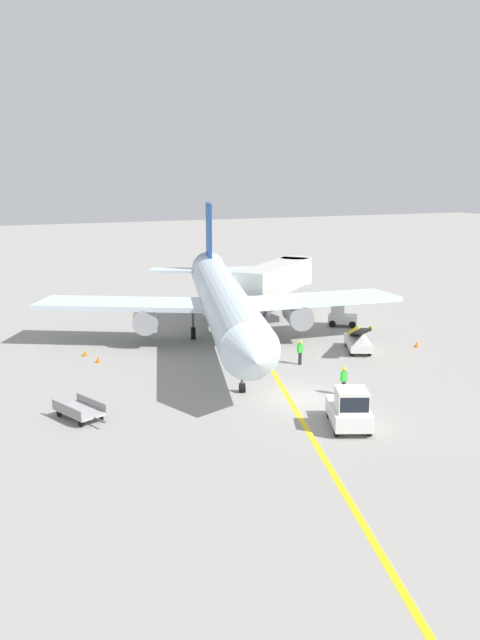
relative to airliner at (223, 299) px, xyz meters
name	(u,v)px	position (x,y,z in m)	size (l,w,h in m)	color
ground_plane	(299,398)	(-1.17, -13.88, -3.42)	(300.00, 300.00, 0.00)	gray
taxi_line_yellow	(274,373)	(-0.17, -8.88, -3.41)	(0.30, 80.00, 0.01)	yellow
airliner	(223,299)	(0.00, 0.00, 0.00)	(27.69, 34.49, 10.10)	silver
jet_bridge	(280,277)	(8.86, 7.43, 0.12)	(11.24, 10.31, 4.85)	beige
pushback_tug	(350,409)	(-1.12, -18.90, -2.42)	(3.20, 4.06, 2.20)	silver
baggage_tug_near_wing	(341,316)	(11.42, 1.06, -2.49)	(2.71, 2.44, 2.10)	silver
belt_loader_forward_hold	(358,341)	(7.97, -6.51, -2.64)	(3.34, 5.04, 2.59)	silver
baggage_cart_loaded	(80,410)	(-13.34, -11.88, -2.95)	(2.46, 3.79, 0.94)	#A5A5A8
ground_crew_marshaller	(300,351)	(2.40, -7.73, -2.51)	(0.36, 0.24, 1.70)	#26262D
ground_crew_wing_walker	(344,380)	(1.52, -14.40, -2.51)	(0.36, 0.24, 1.70)	#26262D
safety_cone_nose_left	(98,359)	(-9.99, -1.53, -3.20)	(0.36, 0.36, 0.44)	orange
safety_cone_nose_right	(417,344)	(12.69, -7.34, -3.20)	(0.36, 0.36, 0.44)	orange
safety_cone_wingtip_left	(85,353)	(-10.46, 0.53, -3.20)	(0.36, 0.36, 0.44)	orange
safety_cone_wingtip_right	(350,319)	(13.25, 2.37, -3.20)	(0.36, 0.36, 0.44)	orange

